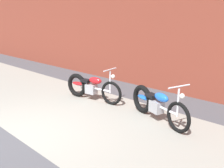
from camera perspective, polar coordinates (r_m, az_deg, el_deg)
name	(u,v)px	position (r m, az deg, el deg)	size (l,w,h in m)	color
ground_plane	(16,137)	(5.53, -21.56, -11.46)	(80.00, 80.00, 0.00)	#47474C
sidewalk_slab	(81,114)	(6.36, -7.21, -6.87)	(36.00, 3.50, 0.01)	gray
brick_building_wall	(160,5)	(8.52, 11.15, 17.71)	(36.00, 0.50, 5.59)	brown
motorcycle_red	(89,87)	(7.31, -5.33, -0.61)	(2.00, 0.58, 1.03)	black
motorcycle_blue	(154,103)	(5.96, 9.87, -4.48)	(1.94, 0.84, 1.03)	black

